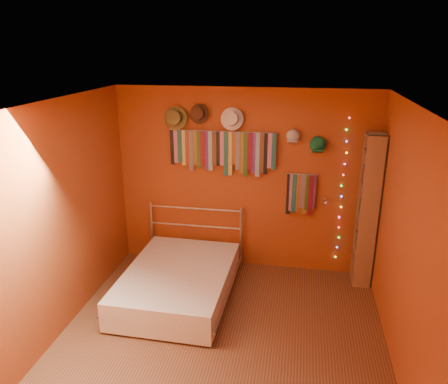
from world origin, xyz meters
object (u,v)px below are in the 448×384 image
Objects in this scene: tie_rack at (223,150)px; bookshelf at (371,210)px; bed at (178,282)px; reading_lamp at (326,202)px.

tie_rack is 2.05m from bookshelf.
bed is (-0.40, -0.97, -1.47)m from tie_rack.
bookshelf reaches higher than bed.
reading_lamp is (1.37, -0.14, -0.60)m from tie_rack.
bed is at bearing -154.99° from reading_lamp.
reading_lamp reaches higher than bed.
bookshelf is 1.08× the size of bed.
reading_lamp is at bearing 26.08° from bed.
bed is (-1.76, -0.82, -0.88)m from reading_lamp.
bookshelf reaches higher than tie_rack.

